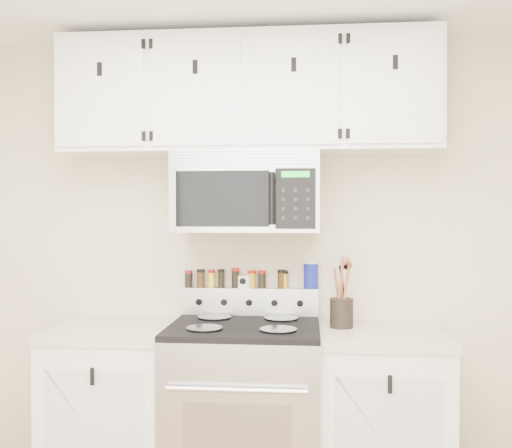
{
  "coord_description": "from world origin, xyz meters",
  "views": [
    {
      "loc": [
        0.32,
        -1.46,
        1.51
      ],
      "look_at": [
        0.06,
        1.45,
        1.46
      ],
      "focal_mm": 40.0,
      "sensor_mm": 36.0,
      "label": 1
    }
  ],
  "objects_px": {
    "microwave": "(247,192)",
    "utensil_crock": "(342,311)",
    "range": "(245,414)",
    "salt_canister": "(311,275)"
  },
  "relations": [
    {
      "from": "microwave",
      "to": "utensil_crock",
      "type": "bearing_deg",
      "value": -2.1
    },
    {
      "from": "range",
      "to": "salt_canister",
      "type": "height_order",
      "value": "salt_canister"
    },
    {
      "from": "utensil_crock",
      "to": "salt_canister",
      "type": "height_order",
      "value": "utensil_crock"
    },
    {
      "from": "range",
      "to": "utensil_crock",
      "type": "xyz_separation_m",
      "value": [
        0.5,
        0.11,
        0.52
      ]
    },
    {
      "from": "microwave",
      "to": "salt_canister",
      "type": "xyz_separation_m",
      "value": [
        0.34,
        0.16,
        -0.45
      ]
    },
    {
      "from": "range",
      "to": "utensil_crock",
      "type": "bearing_deg",
      "value": 12.28
    },
    {
      "from": "range",
      "to": "utensil_crock",
      "type": "relative_size",
      "value": 3.1
    },
    {
      "from": "microwave",
      "to": "range",
      "type": "bearing_deg",
      "value": -90.23
    },
    {
      "from": "microwave",
      "to": "utensil_crock",
      "type": "height_order",
      "value": "microwave"
    },
    {
      "from": "microwave",
      "to": "utensil_crock",
      "type": "relative_size",
      "value": 2.14
    }
  ]
}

